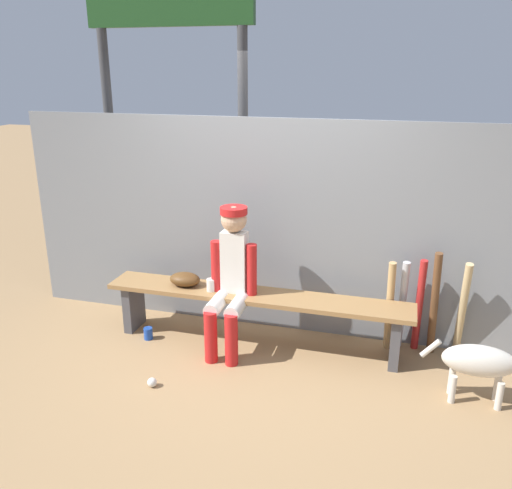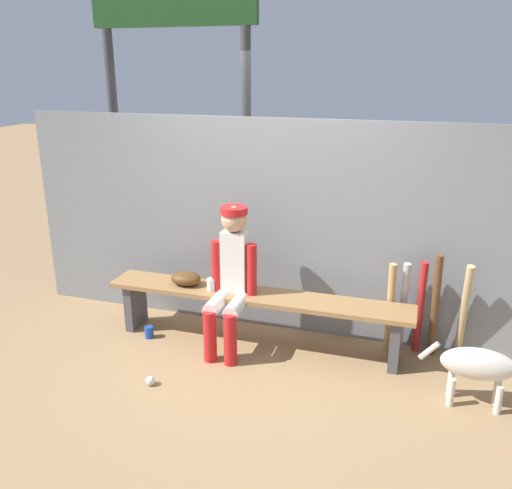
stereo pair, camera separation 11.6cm
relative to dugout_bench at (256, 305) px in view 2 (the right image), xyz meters
The scene contains 15 objects.
ground_plane 0.39m from the dugout_bench, ahead, with size 30.00×30.00×0.00m, color #9E7A51.
chainlink_fence 0.71m from the dugout_bench, 90.00° to the left, with size 4.77×0.03×1.95m, color gray.
dugout_bench is the anchor object (origin of this frame).
player_seated 0.37m from the dugout_bench, 150.12° to the right, with size 0.41×0.55×1.26m.
baseball_glove 0.68m from the dugout_bench, behind, with size 0.28×0.20×0.12m, color #593819.
bat_wood_tan 1.15m from the dugout_bench, 11.21° to the left, with size 0.06×0.06×0.83m, color tan.
bat_aluminum_silver 1.26m from the dugout_bench, 13.18° to the left, with size 0.06×0.06×0.82m, color #B7B7BC.
bat_aluminum_red 1.40m from the dugout_bench, 11.79° to the left, with size 0.06×0.06×0.85m, color #B22323.
bat_wood_dark 1.51m from the dugout_bench, ahead, with size 0.06×0.06×0.95m, color brown.
bat_wood_natural 1.74m from the dugout_bench, ahead, with size 0.06×0.06×0.87m, color tan.
baseball 1.11m from the dugout_bench, 124.42° to the right, with size 0.07×0.07×0.07m, color white.
cup_on_ground 1.04m from the dugout_bench, 169.54° to the right, with size 0.08×0.08×0.11m, color #1E47AD.
cup_on_bench 0.43m from the dugout_bench, behind, with size 0.08×0.08×0.11m, color silver.
scoreboard 2.78m from the dugout_bench, 137.43° to the left, with size 1.99×0.27×3.91m.
dog 1.89m from the dugout_bench, 11.67° to the right, with size 0.84×0.20×0.49m.
Camera 2 is at (1.28, -4.06, 2.38)m, focal length 37.56 mm.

